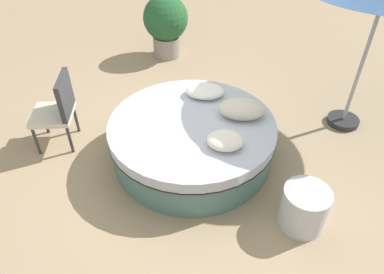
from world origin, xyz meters
TOP-DOWN VIEW (x-y plane):
  - ground_plane at (0.00, 0.00)m, footprint 16.00×16.00m
  - round_bed at (0.00, 0.00)m, footprint 2.02×2.02m
  - throw_pillow_0 at (-0.40, 0.38)m, footprint 0.40×0.34m
  - throw_pillow_1 at (-0.58, -0.19)m, footprint 0.56×0.37m
  - throw_pillow_2 at (-0.11, -0.60)m, footprint 0.50×0.36m
  - patio_chair at (1.70, -0.14)m, footprint 0.58×0.60m
  - planter at (0.77, -2.81)m, footprint 0.80×0.80m
  - side_table at (-1.24, 0.91)m, footprint 0.48×0.48m

SIDE VIEW (x-z plane):
  - ground_plane at x=0.00m, z-range 0.00..0.00m
  - side_table at x=-1.24m, z-range 0.00..0.48m
  - round_bed at x=0.00m, z-range 0.01..0.56m
  - patio_chair at x=1.70m, z-range 0.07..1.05m
  - throw_pillow_0 at x=-0.40m, z-range 0.55..0.69m
  - throw_pillow_2 at x=-0.11m, z-range 0.55..0.70m
  - planter at x=0.77m, z-range 0.08..1.20m
  - throw_pillow_1 at x=-0.58m, z-range 0.55..0.76m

